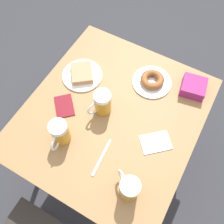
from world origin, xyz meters
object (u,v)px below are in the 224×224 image
passport_near_edge (64,106)px  blue_pouch (193,87)px  napkin_folded (156,142)px  plate_with_donut (152,81)px  fork (102,157)px  plate_with_cake (82,74)px  beer_mug_right (60,133)px  beer_mug_left (129,188)px  beer_mug_center (102,103)px

passport_near_edge → blue_pouch: blue_pouch is taller
napkin_folded → plate_with_donut: bearing=-61.8°
napkin_folded → fork: 0.26m
plate_with_cake → beer_mug_right: 0.37m
plate_with_donut → beer_mug_right: bearing=64.9°
plate_with_donut → plate_with_cake: bearing=22.5°
napkin_folded → fork: size_ratio=0.89×
beer_mug_left → beer_mug_center: same height
beer_mug_left → beer_mug_center: (0.29, -0.29, 0.00)m
beer_mug_center → beer_mug_right: 0.24m
plate_with_cake → blue_pouch: (-0.55, -0.20, 0.01)m
beer_mug_right → beer_mug_center: bearing=-111.0°
plate_with_donut → napkin_folded: plate_with_donut is taller
passport_near_edge → plate_with_donut: bearing=-133.0°
beer_mug_left → blue_pouch: size_ratio=0.98×
plate_with_donut → fork: 0.48m
blue_pouch → beer_mug_center: bearing=43.5°
plate_with_cake → plate_with_donut: size_ratio=1.04×
plate_with_donut → beer_mug_center: bearing=61.8°
napkin_folded → passport_near_edge: size_ratio=1.09×
fork → beer_mug_center: bearing=-60.8°
beer_mug_right → fork: (-0.21, -0.01, -0.07)m
napkin_folded → plate_with_cake: bearing=-17.1°
beer_mug_center → napkin_folded: bearing=174.4°
beer_mug_right → napkin_folded: 0.44m
fork → beer_mug_right: bearing=3.0°
blue_pouch → fork: bearing=67.4°
beer_mug_center → napkin_folded: 0.31m
beer_mug_center → beer_mug_right: (0.09, 0.23, 0.00)m
beer_mug_left → napkin_folded: (-0.01, -0.26, -0.07)m
beer_mug_left → fork: size_ratio=0.74×
passport_near_edge → blue_pouch: 0.66m
beer_mug_left → napkin_folded: beer_mug_left is taller
passport_near_edge → blue_pouch: bearing=-142.3°
beer_mug_center → blue_pouch: size_ratio=0.98×
napkin_folded → beer_mug_left: bearing=87.6°
passport_near_edge → blue_pouch: size_ratio=1.09×
beer_mug_center → passport_near_edge: bearing=23.3°
beer_mug_right → napkin_folded: (-0.39, -0.20, -0.07)m
beer_mug_right → passport_near_edge: (0.09, -0.15, -0.07)m
beer_mug_left → beer_mug_right: 0.38m
plate_with_donut → beer_mug_right: size_ratio=1.50×
napkin_folded → passport_near_edge: 0.48m
plate_with_cake → beer_mug_left: beer_mug_left is taller
beer_mug_left → plate_with_cake: bearing=-40.0°
beer_mug_left → passport_near_edge: (0.47, -0.21, -0.07)m
blue_pouch → beer_mug_right: bearing=52.0°
blue_pouch → passport_near_edge: bearing=37.7°
fork → passport_near_edge: bearing=-24.8°
beer_mug_right → passport_near_edge: beer_mug_right is taller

